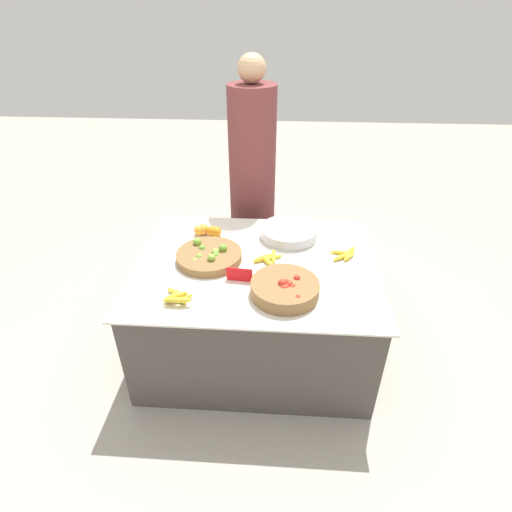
{
  "coord_description": "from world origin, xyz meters",
  "views": [
    {
      "loc": [
        0.13,
        -1.97,
        1.98
      ],
      "look_at": [
        0.0,
        0.0,
        0.71
      ],
      "focal_mm": 28.0,
      "sensor_mm": 36.0,
      "label": 1
    }
  ],
  "objects": [
    {
      "name": "ground_plane",
      "position": [
        0.0,
        0.0,
        0.0
      ],
      "size": [
        12.0,
        12.0,
        0.0
      ],
      "primitive_type": "plane",
      "color": "#ADA599"
    },
    {
      "name": "orange_pile",
      "position": [
        -0.34,
        0.32,
        0.7
      ],
      "size": [
        0.18,
        0.09,
        0.07
      ],
      "color": "orange",
      "rests_on": "market_table"
    },
    {
      "name": "banana_bunch_back_center",
      "position": [
        -0.38,
        -0.38,
        0.68
      ],
      "size": [
        0.17,
        0.15,
        0.05
      ],
      "color": "yellow",
      "rests_on": "market_table"
    },
    {
      "name": "metal_bowl",
      "position": [
        0.2,
        0.33,
        0.7
      ],
      "size": [
        0.37,
        0.37,
        0.07
      ],
      "color": "#B7B7BF",
      "rests_on": "market_table"
    },
    {
      "name": "lime_bowl",
      "position": [
        -0.28,
        0.02,
        0.69
      ],
      "size": [
        0.39,
        0.39,
        0.09
      ],
      "color": "olive",
      "rests_on": "market_table"
    },
    {
      "name": "market_table",
      "position": [
        0.0,
        0.0,
        0.33
      ],
      "size": [
        1.42,
        1.14,
        0.66
      ],
      "color": "#4C4742",
      "rests_on": "ground_plane"
    },
    {
      "name": "vendor_person",
      "position": [
        -0.09,
        0.91,
        0.78
      ],
      "size": [
        0.35,
        0.35,
        1.7
      ],
      "color": "brown",
      "rests_on": "ground_plane"
    },
    {
      "name": "tomato_basket",
      "position": [
        0.17,
        -0.29,
        0.7
      ],
      "size": [
        0.36,
        0.36,
        0.1
      ],
      "color": "olive",
      "rests_on": "market_table"
    },
    {
      "name": "price_sign",
      "position": [
        -0.08,
        -0.18,
        0.7
      ],
      "size": [
        0.15,
        0.02,
        0.08
      ],
      "rotation": [
        0.0,
        0.0,
        -0.09
      ],
      "color": "red",
      "rests_on": "market_table"
    },
    {
      "name": "banana_bunch_front_center",
      "position": [
        0.54,
        0.11,
        0.68
      ],
      "size": [
        0.17,
        0.18,
        0.03
      ],
      "color": "yellow",
      "rests_on": "market_table"
    },
    {
      "name": "banana_bunch_front_right",
      "position": [
        0.07,
        0.03,
        0.68
      ],
      "size": [
        0.19,
        0.2,
        0.03
      ],
      "color": "yellow",
      "rests_on": "market_table"
    }
  ]
}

